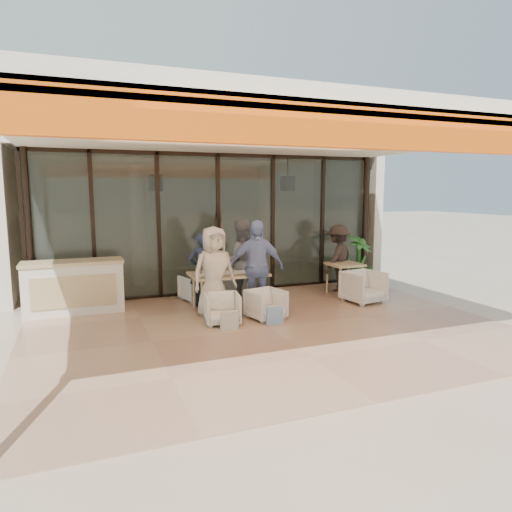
% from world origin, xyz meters
% --- Properties ---
extents(ground, '(70.00, 70.00, 0.00)m').
position_xyz_m(ground, '(0.00, 0.00, 0.00)').
color(ground, '#C6B293').
rests_on(ground, ground).
extents(terrace_floor, '(8.00, 6.00, 0.01)m').
position_xyz_m(terrace_floor, '(0.00, 0.00, 0.01)').
color(terrace_floor, tan).
rests_on(terrace_floor, ground).
extents(terrace_structure, '(8.00, 6.00, 3.40)m').
position_xyz_m(terrace_structure, '(0.00, -0.26, 3.25)').
color(terrace_structure, silver).
rests_on(terrace_structure, ground).
extents(glass_storefront, '(8.08, 0.10, 3.20)m').
position_xyz_m(glass_storefront, '(0.00, 3.00, 1.60)').
color(glass_storefront, '#9EADA3').
rests_on(glass_storefront, ground).
extents(interior_block, '(9.05, 3.62, 3.52)m').
position_xyz_m(interior_block, '(0.01, 5.31, 2.23)').
color(interior_block, silver).
rests_on(interior_block, ground).
extents(host_counter, '(1.85, 0.65, 1.04)m').
position_xyz_m(host_counter, '(-3.12, 2.30, 0.53)').
color(host_counter, silver).
rests_on(host_counter, ground).
extents(dining_table, '(1.50, 0.90, 0.93)m').
position_xyz_m(dining_table, '(-0.26, 1.53, 0.69)').
color(dining_table, tan).
rests_on(dining_table, ground).
extents(chair_far_left, '(0.74, 0.71, 0.62)m').
position_xyz_m(chair_far_left, '(-0.67, 2.48, 0.31)').
color(chair_far_left, white).
rests_on(chair_far_left, ground).
extents(chair_far_right, '(0.76, 0.73, 0.65)m').
position_xyz_m(chair_far_right, '(0.17, 2.48, 0.33)').
color(chair_far_right, white).
rests_on(chair_far_right, ground).
extents(chair_near_left, '(0.69, 0.66, 0.62)m').
position_xyz_m(chair_near_left, '(-0.67, 0.58, 0.31)').
color(chair_near_left, white).
rests_on(chair_near_left, ground).
extents(chair_near_right, '(0.73, 0.70, 0.62)m').
position_xyz_m(chair_near_right, '(0.17, 0.58, 0.31)').
color(chair_near_right, white).
rests_on(chair_near_right, ground).
extents(diner_navy, '(0.59, 0.41, 1.53)m').
position_xyz_m(diner_navy, '(-0.67, 1.98, 0.76)').
color(diner_navy, '#1A233B').
rests_on(diner_navy, ground).
extents(diner_grey, '(0.94, 0.77, 1.78)m').
position_xyz_m(diner_grey, '(0.17, 1.98, 0.89)').
color(diner_grey, '#5C5D61').
rests_on(diner_grey, ground).
extents(diner_cream, '(0.90, 0.65, 1.72)m').
position_xyz_m(diner_cream, '(-0.67, 1.08, 0.86)').
color(diner_cream, beige).
rests_on(diner_cream, ground).
extents(diner_periwinkle, '(1.14, 0.67, 1.81)m').
position_xyz_m(diner_periwinkle, '(0.17, 1.08, 0.91)').
color(diner_periwinkle, '#7B93CD').
rests_on(diner_periwinkle, ground).
extents(tote_bag_cream, '(0.30, 0.10, 0.34)m').
position_xyz_m(tote_bag_cream, '(-0.67, 0.18, 0.17)').
color(tote_bag_cream, silver).
rests_on(tote_bag_cream, ground).
extents(tote_bag_blue, '(0.30, 0.10, 0.34)m').
position_xyz_m(tote_bag_blue, '(0.17, 0.18, 0.17)').
color(tote_bag_blue, '#99BFD8').
rests_on(tote_bag_blue, ground).
extents(side_table, '(0.70, 0.70, 0.74)m').
position_xyz_m(side_table, '(2.57, 1.72, 0.64)').
color(side_table, tan).
rests_on(side_table, ground).
extents(side_chair, '(0.84, 0.80, 0.76)m').
position_xyz_m(side_chair, '(2.57, 0.97, 0.38)').
color(side_chair, white).
rests_on(side_chair, ground).
extents(standing_woman, '(1.18, 1.06, 1.59)m').
position_xyz_m(standing_woman, '(2.65, 2.13, 0.80)').
color(standing_woman, black).
rests_on(standing_woman, ground).
extents(potted_palm, '(1.04, 1.04, 1.33)m').
position_xyz_m(potted_palm, '(3.20, 2.11, 0.67)').
color(potted_palm, '#1E5919').
rests_on(potted_palm, ground).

